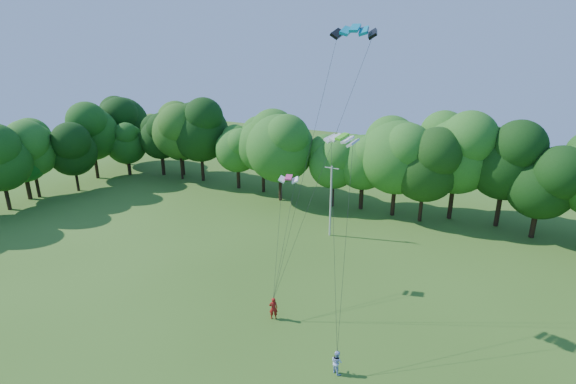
% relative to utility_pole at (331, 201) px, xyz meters
% --- Properties ---
extents(utility_pole, '(1.59, 0.20, 7.96)m').
position_rel_utility_pole_xyz_m(utility_pole, '(0.00, 0.00, 0.00)').
color(utility_pole, '#B9BAB0').
rests_on(utility_pole, ground).
extents(kite_flyer_left, '(0.81, 0.73, 1.85)m').
position_rel_utility_pole_xyz_m(kite_flyer_left, '(2.08, -16.44, -3.17)').
color(kite_flyer_left, maroon).
rests_on(kite_flyer_left, ground).
extents(kite_flyer_right, '(1.01, 0.93, 1.67)m').
position_rel_utility_pole_xyz_m(kite_flyer_right, '(8.68, -19.72, -3.26)').
color(kite_flyer_right, '#B2C7F7').
rests_on(kite_flyer_right, ground).
extents(kite_teal, '(3.38, 1.90, 0.64)m').
position_rel_utility_pole_xyz_m(kite_teal, '(5.38, -9.91, 17.38)').
color(kite_teal, '#0583A3').
rests_on(kite_teal, ground).
extents(kite_green, '(2.62, 1.73, 0.39)m').
position_rel_utility_pole_xyz_m(kite_green, '(6.06, -13.47, 10.23)').
color(kite_green, '#47C71D').
rests_on(kite_green, ground).
extents(kite_pink, '(1.82, 1.24, 0.32)m').
position_rel_utility_pole_xyz_m(kite_pink, '(0.36, -10.55, 5.62)').
color(kite_pink, '#D13A79').
rests_on(kite_pink, ground).
extents(tree_back_west, '(8.63, 8.63, 12.55)m').
position_rel_utility_pole_xyz_m(tree_back_west, '(-28.17, 8.69, 3.74)').
color(tree_back_west, '#342514').
rests_on(tree_back_west, ground).
extents(tree_back_center, '(8.51, 8.51, 12.38)m').
position_rel_utility_pole_xyz_m(tree_back_center, '(7.97, 8.78, 3.63)').
color(tree_back_center, black).
rests_on(tree_back_center, ground).
extents(tree_flank_west, '(7.45, 7.45, 10.83)m').
position_rel_utility_pole_xyz_m(tree_flank_west, '(-40.54, -7.98, 2.66)').
color(tree_flank_west, black).
rests_on(tree_flank_west, ground).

